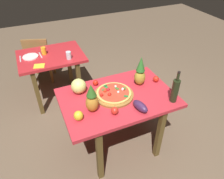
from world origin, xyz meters
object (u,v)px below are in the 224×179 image
object	(u,v)px
pizza	(114,93)
pineapple_left	(140,73)
pizza_board	(114,95)
tomato_by_bottle	(95,83)
dinner_plate	(30,57)
display_table	(118,103)
pineapple_right	(92,99)
tomato_beside_pepper	(156,79)
knife_utensil	(40,55)
dining_chair	(39,57)
drinking_glass_water	(69,55)
fork_utensil	(20,59)
wine_bottle	(175,90)
drinking_glass_juice	(44,51)
eggplant	(140,106)
melon	(79,86)
background_table	(52,63)
napkin_folded	(39,66)
bell_pepper	(78,116)
tomato_near_board	(115,111)

from	to	relation	value
pizza	pineapple_left	world-z (taller)	pineapple_left
pizza_board	tomato_by_bottle	world-z (taller)	tomato_by_bottle
pizza	dinner_plate	world-z (taller)	pizza
display_table	pineapple_right	distance (m)	0.42
tomato_beside_pepper	knife_utensil	bearing A→B (deg)	133.75
dining_chair	drinking_glass_water	bearing A→B (deg)	132.37
pineapple_right	tomato_by_bottle	xyz separation A→B (m)	(0.18, 0.40, -0.11)
tomato_beside_pepper	fork_utensil	xyz separation A→B (m)	(-1.46, 1.24, -0.03)
tomato_by_bottle	wine_bottle	bearing A→B (deg)	-42.06
drinking_glass_juice	knife_utensil	size ratio (longest dim) A/B	0.61
eggplant	fork_utensil	bearing A→B (deg)	123.02
melon	knife_utensil	distance (m)	1.11
background_table	dining_chair	xyz separation A→B (m)	(-0.14, 0.59, -0.16)
tomato_beside_pepper	knife_utensil	distance (m)	1.71
napkin_folded	knife_utensil	bearing A→B (deg)	78.64
drinking_glass_juice	fork_utensil	world-z (taller)	drinking_glass_juice
pineapple_right	pineapple_left	bearing A→B (deg)	18.04
pizza_board	bell_pepper	size ratio (longest dim) A/B	4.30
bell_pepper	tomato_near_board	xyz separation A→B (m)	(0.35, -0.07, -0.01)
background_table	fork_utensil	size ratio (longest dim) A/B	5.22
pizza_board	tomato_by_bottle	bearing A→B (deg)	113.71
pizza_board	fork_utensil	xyz separation A→B (m)	(-0.89, 1.29, -0.01)
pineapple_right	melon	world-z (taller)	pineapple_right
tomato_by_bottle	pineapple_right	bearing A→B (deg)	-113.80
melon	fork_utensil	xyz separation A→B (m)	(-0.55, 1.07, -0.08)
tomato_by_bottle	dinner_plate	xyz separation A→B (m)	(-0.63, 1.02, -0.02)
wine_bottle	knife_utensil	size ratio (longest dim) A/B	2.05
napkin_folded	tomato_near_board	bearing A→B (deg)	-65.81
pineapple_left	pineapple_right	xyz separation A→B (m)	(-0.66, -0.22, -0.02)
tomato_by_bottle	dinner_plate	size ratio (longest dim) A/B	0.30
dining_chair	melon	xyz separation A→B (m)	(0.27, -1.62, 0.38)
drinking_glass_water	eggplant	bearing A→B (deg)	-73.34
tomato_near_board	tomato_by_bottle	distance (m)	0.53
dining_chair	pineapple_right	bearing A→B (deg)	117.32
pineapple_right	knife_utensil	distance (m)	1.46
drinking_glass_water	knife_utensil	distance (m)	0.45
pineapple_right	drinking_glass_juice	distance (m)	1.46
dinner_plate	melon	bearing A→B (deg)	-68.99
pizza_board	pineapple_left	size ratio (longest dim) A/B	1.20
display_table	dining_chair	xyz separation A→B (m)	(-0.64, 1.86, -0.19)
background_table	dinner_plate	distance (m)	0.31
pineapple_left	drinking_glass_juice	xyz separation A→B (m)	(-0.91, 1.22, -0.11)
pizza	melon	xyz separation A→B (m)	(-0.33, 0.21, 0.05)
dining_chair	melon	world-z (taller)	melon
wine_bottle	dinner_plate	xyz separation A→B (m)	(-1.29, 1.62, -0.13)
display_table	drinking_glass_juice	bearing A→B (deg)	113.58
pizza_board	display_table	bearing A→B (deg)	-41.38
display_table	eggplant	world-z (taller)	eggplant
dinner_plate	knife_utensil	distance (m)	0.14
pizza	tomato_by_bottle	world-z (taller)	pizza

